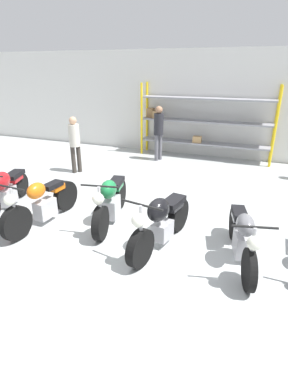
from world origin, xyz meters
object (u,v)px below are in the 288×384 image
motorcycle_orange (42,204)px  person_near_rack (159,129)px  person_browsing (75,140)px  shelving_rack (201,122)px  motorcycle_grey (242,236)px  motorcycle_red (5,188)px  motorcycle_green (111,201)px  motorcycle_black (161,222)px

motorcycle_orange → person_near_rack: bearing=176.0°
person_browsing → person_near_rack: size_ratio=0.92×
shelving_rack → motorcycle_orange: size_ratio=2.17×
motorcycle_orange → motorcycle_grey: 3.90m
motorcycle_red → person_browsing: 2.80m
person_browsing → motorcycle_orange: bearing=146.6°
motorcycle_green → motorcycle_grey: (2.63, -0.48, 0.00)m
motorcycle_grey → motorcycle_red: bearing=-106.1°
motorcycle_green → person_browsing: (-2.45, 2.48, 0.53)m
shelving_rack → motorcycle_red: (-3.25, -5.76, -0.80)m
motorcycle_red → person_browsing: (0.08, 2.75, 0.52)m
motorcycle_green → motorcycle_red: bearing=-95.1°
shelving_rack → motorcycle_red: 6.66m
motorcycle_black → person_browsing: (-3.71, 3.03, 0.49)m
motorcycle_orange → motorcycle_green: (1.26, 0.59, 0.02)m
motorcycle_red → motorcycle_orange: motorcycle_orange is taller
motorcycle_black → person_near_rack: person_near_rack is taller
motorcycle_red → motorcycle_orange: size_ratio=0.91×
shelving_rack → motorcycle_orange: 6.45m
motorcycle_orange → person_browsing: 3.34m
motorcycle_grey → person_near_rack: person_near_rack is taller
motorcycle_green → shelving_rack: bearing=161.4°
motorcycle_grey → person_browsing: 5.91m
shelving_rack → motorcycle_green: shelving_rack is taller
motorcycle_red → motorcycle_green: motorcycle_green is taller
shelving_rack → motorcycle_green: (-0.72, -5.50, -0.80)m
motorcycle_orange → person_near_rack: 5.31m
person_browsing → person_near_rack: (1.92, 2.15, 0.10)m
motorcycle_red → motorcycle_grey: bearing=71.3°
motorcycle_green → motorcycle_black: bearing=55.7°
person_near_rack → motorcycle_green: bearing=122.0°
shelving_rack → person_near_rack: bearing=-145.6°
motorcycle_orange → motorcycle_green: motorcycle_green is taller
motorcycle_green → person_near_rack: bearing=175.4°
motorcycle_orange → motorcycle_grey: motorcycle_orange is taller
person_near_rack → person_browsing: bearing=73.8°
motorcycle_red → motorcycle_grey: size_ratio=0.95×
motorcycle_red → motorcycle_black: 3.80m
motorcycle_red → motorcycle_orange: bearing=59.5°
motorcycle_grey → person_near_rack: 6.05m
motorcycle_red → person_near_rack: person_near_rack is taller
motorcycle_red → motorcycle_black: (3.79, -0.27, 0.03)m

